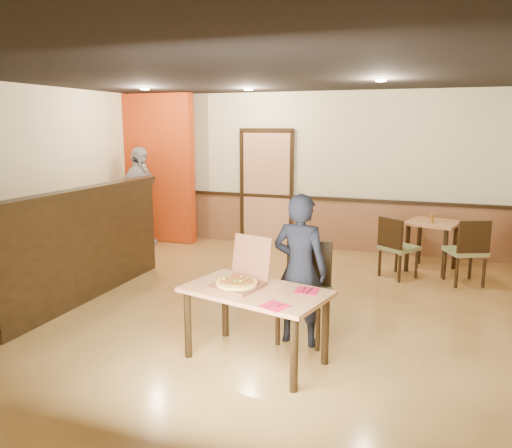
{
  "coord_description": "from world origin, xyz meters",
  "views": [
    {
      "loc": [
        2.13,
        -5.31,
        2.22
      ],
      "look_at": [
        0.23,
        0.0,
        1.09
      ],
      "focal_mm": 35.0,
      "sensor_mm": 36.0,
      "label": 1
    }
  ],
  "objects_px": {
    "side_chair_right": "(468,249)",
    "diner": "(300,270)",
    "side_table": "(432,233)",
    "condiment": "(432,218)",
    "diner_chair": "(305,286)",
    "passerby": "(140,197)",
    "side_chair_left": "(396,245)",
    "pizza_box": "(240,280)",
    "main_table": "(256,300)"
  },
  "relations": [
    {
      "from": "side_table",
      "to": "diner",
      "type": "xyz_separation_m",
      "value": [
        -1.25,
        -3.24,
        0.19
      ]
    },
    {
      "from": "side_chair_left",
      "to": "side_chair_right",
      "type": "height_order",
      "value": "side_chair_right"
    },
    {
      "from": "diner",
      "to": "condiment",
      "type": "relative_size",
      "value": 11.22
    },
    {
      "from": "side_table",
      "to": "pizza_box",
      "type": "xyz_separation_m",
      "value": [
        -1.71,
        -3.73,
        0.18
      ]
    },
    {
      "from": "main_table",
      "to": "side_chair_right",
      "type": "bearing_deg",
      "value": 71.28
    },
    {
      "from": "side_chair_left",
      "to": "side_table",
      "type": "bearing_deg",
      "value": -93.05
    },
    {
      "from": "pizza_box",
      "to": "condiment",
      "type": "height_order",
      "value": "pizza_box"
    },
    {
      "from": "side_chair_left",
      "to": "passerby",
      "type": "height_order",
      "value": "passerby"
    },
    {
      "from": "diner_chair",
      "to": "diner",
      "type": "xyz_separation_m",
      "value": [
        -0.02,
        -0.15,
        0.22
      ]
    },
    {
      "from": "diner_chair",
      "to": "side_chair_right",
      "type": "bearing_deg",
      "value": 55.57
    },
    {
      "from": "main_table",
      "to": "side_chair_right",
      "type": "distance_m",
      "value": 3.74
    },
    {
      "from": "side_chair_left",
      "to": "passerby",
      "type": "bearing_deg",
      "value": 29.81
    },
    {
      "from": "side_chair_right",
      "to": "pizza_box",
      "type": "height_order",
      "value": "pizza_box"
    },
    {
      "from": "pizza_box",
      "to": "condiment",
      "type": "bearing_deg",
      "value": 78.49
    },
    {
      "from": "diner_chair",
      "to": "side_chair_right",
      "type": "height_order",
      "value": "diner_chair"
    },
    {
      "from": "diner",
      "to": "pizza_box",
      "type": "height_order",
      "value": "diner"
    },
    {
      "from": "diner",
      "to": "side_chair_left",
      "type": "bearing_deg",
      "value": -100.15
    },
    {
      "from": "main_table",
      "to": "side_chair_left",
      "type": "height_order",
      "value": "side_chair_left"
    },
    {
      "from": "side_chair_right",
      "to": "passerby",
      "type": "distance_m",
      "value": 5.63
    },
    {
      "from": "pizza_box",
      "to": "diner",
      "type": "bearing_deg",
      "value": 60.65
    },
    {
      "from": "side_chair_right",
      "to": "pizza_box",
      "type": "xyz_separation_m",
      "value": [
        -2.19,
        -3.12,
        0.25
      ]
    },
    {
      "from": "pizza_box",
      "to": "side_chair_right",
      "type": "bearing_deg",
      "value": 68.54
    },
    {
      "from": "main_table",
      "to": "passerby",
      "type": "bearing_deg",
      "value": 148.09
    },
    {
      "from": "diner",
      "to": "side_table",
      "type": "bearing_deg",
      "value": -105.16
    },
    {
      "from": "diner",
      "to": "diner_chair",
      "type": "bearing_deg",
      "value": -91.27
    },
    {
      "from": "main_table",
      "to": "diner_chair",
      "type": "xyz_separation_m",
      "value": [
        0.3,
        0.69,
        -0.05
      ]
    },
    {
      "from": "side_chair_left",
      "to": "condiment",
      "type": "height_order",
      "value": "same"
    },
    {
      "from": "side_chair_right",
      "to": "diner",
      "type": "bearing_deg",
      "value": 33.11
    },
    {
      "from": "side_table",
      "to": "passerby",
      "type": "xyz_separation_m",
      "value": [
        -5.11,
        -0.11,
        0.33
      ]
    },
    {
      "from": "main_table",
      "to": "side_table",
      "type": "xyz_separation_m",
      "value": [
        1.53,
        3.77,
        -0.01
      ]
    },
    {
      "from": "diner_chair",
      "to": "side_chair_left",
      "type": "xyz_separation_m",
      "value": [
        0.74,
        2.48,
        -0.06
      ]
    },
    {
      "from": "passerby",
      "to": "diner",
      "type": "bearing_deg",
      "value": -123.74
    },
    {
      "from": "side_chair_left",
      "to": "side_chair_right",
      "type": "distance_m",
      "value": 0.97
    },
    {
      "from": "side_table",
      "to": "condiment",
      "type": "xyz_separation_m",
      "value": [
        -0.02,
        -0.13,
        0.25
      ]
    },
    {
      "from": "side_chair_right",
      "to": "side_table",
      "type": "height_order",
      "value": "side_chair_right"
    },
    {
      "from": "pizza_box",
      "to": "condiment",
      "type": "xyz_separation_m",
      "value": [
        1.69,
        3.61,
        0.07
      ]
    },
    {
      "from": "side_chair_left",
      "to": "side_chair_right",
      "type": "xyz_separation_m",
      "value": [
        0.97,
        -0.01,
        0.02
      ]
    },
    {
      "from": "main_table",
      "to": "condiment",
      "type": "relative_size",
      "value": 10.57
    },
    {
      "from": "diner",
      "to": "passerby",
      "type": "bearing_deg",
      "value": -33.1
    },
    {
      "from": "diner_chair",
      "to": "passerby",
      "type": "distance_m",
      "value": 4.91
    },
    {
      "from": "passerby",
      "to": "side_chair_left",
      "type": "bearing_deg",
      "value": -90.89
    },
    {
      "from": "side_chair_left",
      "to": "pizza_box",
      "type": "bearing_deg",
      "value": 104.67
    },
    {
      "from": "main_table",
      "to": "diner_chair",
      "type": "distance_m",
      "value": 0.75
    },
    {
      "from": "side_chair_left",
      "to": "diner",
      "type": "bearing_deg",
      "value": 109.91
    },
    {
      "from": "main_table",
      "to": "passerby",
      "type": "distance_m",
      "value": 5.13
    },
    {
      "from": "diner_chair",
      "to": "side_table",
      "type": "relative_size",
      "value": 1.15
    },
    {
      "from": "side_table",
      "to": "diner",
      "type": "height_order",
      "value": "diner"
    },
    {
      "from": "diner_chair",
      "to": "side_table",
      "type": "bearing_deg",
      "value": 68.51
    },
    {
      "from": "main_table",
      "to": "side_table",
      "type": "distance_m",
      "value": 4.07
    },
    {
      "from": "main_table",
      "to": "side_chair_right",
      "type": "xyz_separation_m",
      "value": [
        2.01,
        3.16,
        -0.08
      ]
    }
  ]
}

